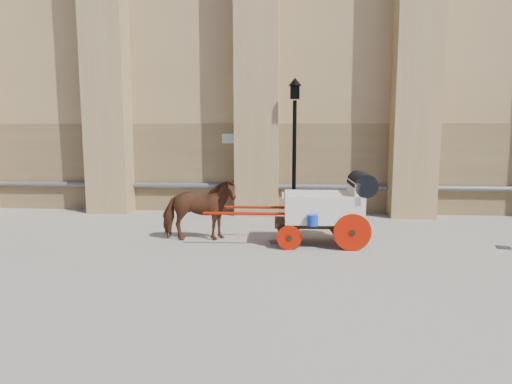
{
  "coord_description": "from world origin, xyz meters",
  "views": [
    {
      "loc": [
        0.27,
        -11.32,
        2.81
      ],
      "look_at": [
        -0.7,
        -0.2,
        1.27
      ],
      "focal_mm": 32.0,
      "sensor_mm": 36.0,
      "label": 1
    }
  ],
  "objects": [
    {
      "name": "ground",
      "position": [
        0.0,
        0.0,
        0.0
      ],
      "size": [
        90.0,
        90.0,
        0.0
      ],
      "primitive_type": "plane",
      "color": "gray",
      "rests_on": "ground"
    },
    {
      "name": "carriage",
      "position": [
        1.08,
        -0.24,
        0.96
      ],
      "size": [
        4.12,
        1.49,
        1.79
      ],
      "rotation": [
        0.0,
        0.0,
        0.04
      ],
      "color": "black",
      "rests_on": "ground"
    },
    {
      "name": "drain_grate_far",
      "position": [
        5.25,
        -0.23,
        0.01
      ],
      "size": [
        0.4,
        0.4,
        0.01
      ],
      "primitive_type": "cube",
      "rotation": [
        0.0,
        0.0,
        -0.28
      ],
      "color": "black",
      "rests_on": "ground"
    },
    {
      "name": "street_lamp",
      "position": [
        0.22,
        2.91,
        2.34
      ],
      "size": [
        0.41,
        0.41,
        4.37
      ],
      "color": "black",
      "rests_on": "ground"
    },
    {
      "name": "horse",
      "position": [
        -2.15,
        -0.16,
        0.79
      ],
      "size": [
        1.97,
        1.11,
        1.58
      ],
      "primitive_type": "imported",
      "rotation": [
        0.0,
        0.0,
        1.71
      ],
      "color": "#562A19",
      "rests_on": "ground"
    },
    {
      "name": "drain_grate_near",
      "position": [
        -0.2,
        -0.16,
        0.01
      ],
      "size": [
        0.37,
        0.37,
        0.01
      ],
      "primitive_type": "cube",
      "rotation": [
        0.0,
        0.0,
        0.17
      ],
      "color": "black",
      "rests_on": "ground"
    }
  ]
}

